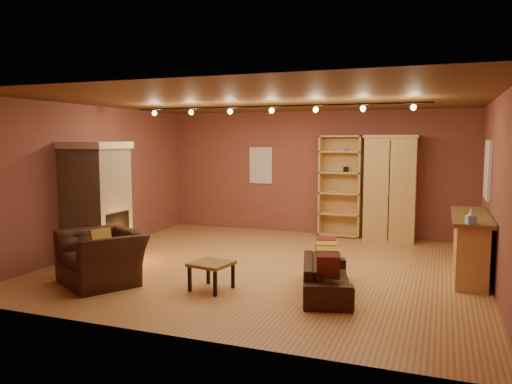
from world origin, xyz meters
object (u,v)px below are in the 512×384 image
at_px(armchair, 101,249).
at_px(loveseat, 327,270).
at_px(armoire, 390,188).
at_px(bookcase, 341,185).
at_px(coffee_table, 211,266).
at_px(fireplace, 96,201).
at_px(bar_counter, 470,245).

bearing_deg(armchair, loveseat, 42.72).
bearing_deg(armoire, bookcase, 171.30).
xyz_separation_m(bookcase, coffee_table, (-0.94, -4.69, -0.80)).
bearing_deg(fireplace, coffee_table, -19.28).
relative_size(fireplace, coffee_table, 3.42).
bearing_deg(armoire, bar_counter, -58.84).
xyz_separation_m(bookcase, armoire, (1.09, -0.17, -0.01)).
distance_m(bar_counter, loveseat, 2.54).
xyz_separation_m(bookcase, bar_counter, (2.57, -2.60, -0.64)).
height_order(fireplace, armchair, fireplace).
bearing_deg(armoire, fireplace, -143.23).
distance_m(armoire, armchair, 6.10).
bearing_deg(bar_counter, loveseat, -139.16).
bearing_deg(bar_counter, bookcase, 134.59).
distance_m(bookcase, coffee_table, 4.85).
height_order(fireplace, bar_counter, fireplace).
bearing_deg(coffee_table, armoire, 65.78).
bearing_deg(armchair, armoire, 82.91).
bearing_deg(armoire, armchair, -127.96).
xyz_separation_m(bar_counter, loveseat, (-1.92, -1.66, -0.16)).
distance_m(bar_counter, coffee_table, 4.08).
relative_size(loveseat, armchair, 1.19).
distance_m(loveseat, armchair, 3.36).
distance_m(fireplace, armchair, 1.69).
distance_m(fireplace, bar_counter, 6.37).
xyz_separation_m(armoire, armchair, (-3.73, -4.79, -0.61)).
height_order(bookcase, armoire, armoire).
distance_m(armoire, loveseat, 4.20).
distance_m(fireplace, bookcase, 5.24).
bearing_deg(coffee_table, loveseat, 14.96).
relative_size(fireplace, armchair, 1.48).
relative_size(fireplace, armoire, 0.94).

